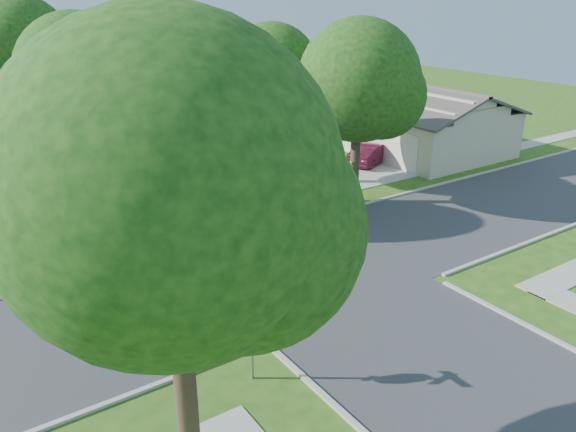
# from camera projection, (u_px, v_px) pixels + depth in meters

# --- Properties ---
(ground) EXTENTS (100.00, 100.00, 0.00)m
(ground) POSITION_uv_depth(u_px,v_px,m) (297.00, 267.00, 21.05)
(ground) COLOR #295216
(ground) RESTS_ON ground
(road_ns) EXTENTS (7.00, 100.00, 0.02)m
(road_ns) POSITION_uv_depth(u_px,v_px,m) (297.00, 267.00, 21.05)
(road_ns) COLOR #333335
(road_ns) RESTS_ON ground
(sidewalk_ne) EXTENTS (1.20, 40.00, 0.04)m
(sidewalk_ne) POSITION_uv_depth(u_px,v_px,m) (172.00, 122.00, 44.22)
(sidewalk_ne) COLOR #9E9B91
(sidewalk_ne) RESTS_ON ground
(sidewalk_nw) EXTENTS (1.20, 40.00, 0.04)m
(sidewalk_nw) POSITION_uv_depth(u_px,v_px,m) (3.00, 144.00, 37.89)
(sidewalk_nw) COLOR #9E9B91
(sidewalk_nw) RESTS_ON ground
(driveway) EXTENTS (8.80, 3.60, 0.05)m
(driveway) POSITION_uv_depth(u_px,v_px,m) (341.00, 180.00, 30.60)
(driveway) COLOR #9E9B91
(driveway) RESTS_ON ground
(stop_sign_sw) EXTENTS (1.05, 0.80, 2.98)m
(stop_sign_sw) POSITION_uv_depth(u_px,v_px,m) (251.00, 312.00, 14.24)
(stop_sign_sw) COLOR gray
(stop_sign_sw) RESTS_ON ground
(stop_sign_ne) EXTENTS (1.05, 0.80, 2.98)m
(stop_sign_ne) POSITION_uv_depth(u_px,v_px,m) (322.00, 165.00, 26.35)
(stop_sign_ne) COLOR gray
(stop_sign_ne) RESTS_ON ground
(tree_e_near) EXTENTS (4.97, 4.80, 8.28)m
(tree_e_near) POSITION_uv_depth(u_px,v_px,m) (273.00, 76.00, 28.34)
(tree_e_near) COLOR #38281C
(tree_e_near) RESTS_ON ground
(tree_e_mid) EXTENTS (5.59, 5.40, 9.21)m
(tree_e_mid) POSITION_uv_depth(u_px,v_px,m) (176.00, 46.00, 37.36)
(tree_e_mid) COLOR #38281C
(tree_e_mid) RESTS_ON ground
(tree_e_far) EXTENTS (5.17, 5.00, 8.72)m
(tree_e_far) POSITION_uv_depth(u_px,v_px,m) (114.00, 37.00, 47.46)
(tree_e_far) COLOR #38281C
(tree_e_far) RESTS_ON ground
(tree_w_near) EXTENTS (5.38, 5.20, 8.97)m
(tree_w_near) POSITION_uv_depth(u_px,v_px,m) (82.00, 82.00, 23.30)
(tree_w_near) COLOR #38281C
(tree_w_near) RESTS_ON ground
(tree_w_mid) EXTENTS (5.80, 5.60, 9.56)m
(tree_w_mid) POSITION_uv_depth(u_px,v_px,m) (24.00, 49.00, 32.40)
(tree_w_mid) COLOR #38281C
(tree_w_mid) RESTS_ON ground
(tree_sw_corner) EXTENTS (6.21, 6.00, 9.55)m
(tree_sw_corner) POSITION_uv_depth(u_px,v_px,m) (173.00, 204.00, 9.48)
(tree_sw_corner) COLOR #38281C
(tree_sw_corner) RESTS_ON ground
(tree_ne_corner) EXTENTS (5.80, 5.60, 8.66)m
(tree_ne_corner) POSITION_uv_depth(u_px,v_px,m) (359.00, 86.00, 25.50)
(tree_ne_corner) COLOR #38281C
(tree_ne_corner) RESTS_ON ground
(house_ne_near) EXTENTS (8.42, 13.60, 4.23)m
(house_ne_near) POSITION_uv_depth(u_px,v_px,m) (400.00, 122.00, 37.24)
(house_ne_near) COLOR #C2B699
(house_ne_near) RESTS_ON ground
(house_ne_far) EXTENTS (8.42, 13.60, 4.23)m
(house_ne_far) POSITION_uv_depth(u_px,v_px,m) (259.00, 87.00, 51.10)
(house_ne_far) COLOR #C2B699
(house_ne_far) RESTS_ON ground
(car_driveway) EXTENTS (4.12, 2.69, 1.28)m
(car_driveway) POSITION_uv_depth(u_px,v_px,m) (372.00, 153.00, 33.47)
(car_driveway) COLOR #531124
(car_driveway) RESTS_ON ground
(car_curb_east) EXTENTS (1.66, 3.79, 1.27)m
(car_curb_east) POSITION_uv_depth(u_px,v_px,m) (165.00, 139.00, 36.64)
(car_curb_east) COLOR black
(car_curb_east) RESTS_ON ground
(car_curb_west) EXTENTS (2.64, 5.25, 1.46)m
(car_curb_west) POSITION_uv_depth(u_px,v_px,m) (46.00, 104.00, 47.58)
(car_curb_west) COLOR black
(car_curb_west) RESTS_ON ground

